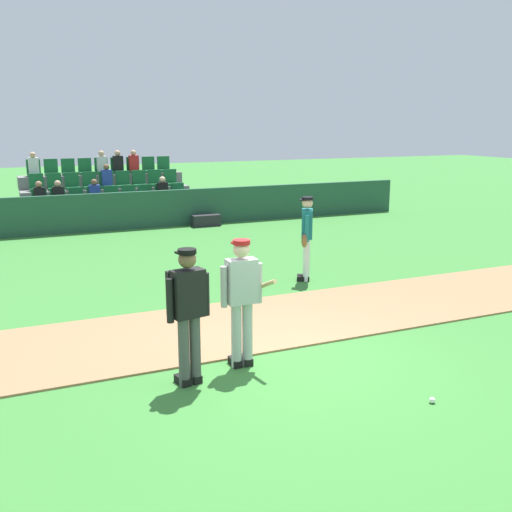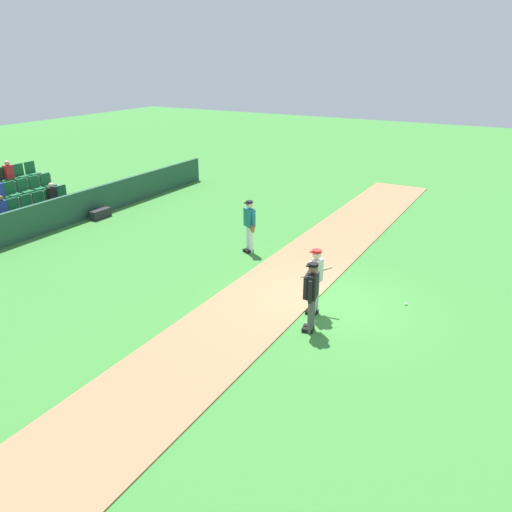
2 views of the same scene
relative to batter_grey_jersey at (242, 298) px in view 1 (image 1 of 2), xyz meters
The scene contains 9 objects.
ground_plane 1.12m from the batter_grey_jersey, 12.46° to the right, with size 80.00×80.00×0.00m, color #387A33.
infield_dirt_path 1.87m from the batter_grey_jersey, 69.99° to the left, with size 28.00×2.52×0.03m, color #9E704C.
dugout_fence 11.23m from the batter_grey_jersey, 87.18° to the left, with size 20.00×0.16×1.15m, color #234C38.
stadium_bleachers 13.10m from the batter_grey_jersey, 87.64° to the left, with size 5.55×2.95×2.30m.
batter_grey_jersey is the anchor object (origin of this frame).
umpire_home_plate 0.87m from the batter_grey_jersey, 163.36° to the right, with size 0.58×0.36×1.76m.
runner_teal_jersey 4.66m from the batter_grey_jersey, 50.83° to the left, with size 0.47×0.59×1.76m.
baseball 2.70m from the batter_grey_jersey, 49.66° to the right, with size 0.07×0.07×0.07m, color white.
equipment_bag 11.25m from the batter_grey_jersey, 73.41° to the left, with size 0.90×0.36×0.36m, color #232328.
Camera 1 is at (-3.44, -6.90, 3.26)m, focal length 41.68 mm.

